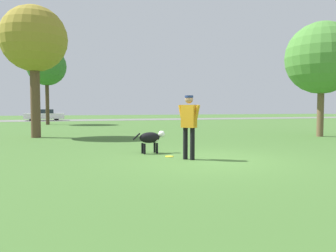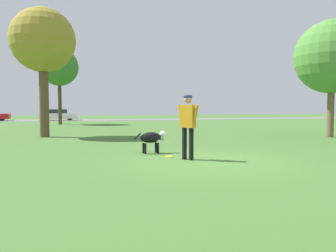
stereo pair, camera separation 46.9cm
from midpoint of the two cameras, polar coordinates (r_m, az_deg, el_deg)
ground_plane at (r=9.04m, az=8.10°, el=-5.98°), size 120.00×120.00×0.00m
far_road_strip at (r=40.47m, az=-10.13°, el=1.07°), size 120.00×6.00×0.01m
person at (r=9.03m, az=4.97°, el=0.78°), size 0.50×0.58×1.78m
dog at (r=10.35m, az=-1.48°, el=-2.10°), size 1.09×0.43×0.70m
frisbee at (r=9.65m, az=1.61°, el=-5.32°), size 0.25×0.25×0.02m
tree_near_left at (r=17.49m, az=-20.23°, el=13.66°), size 3.13×3.13×6.31m
tree_near_right at (r=18.22m, az=27.34°, el=10.62°), size 3.56×3.56×5.71m
tree_far_left at (r=30.44m, az=-18.00°, el=9.71°), size 3.30×3.30×6.68m
parked_car_white at (r=40.31m, az=-18.31°, el=1.86°), size 4.40×1.90×1.29m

